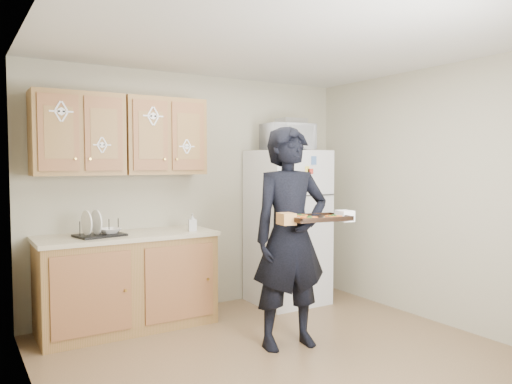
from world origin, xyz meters
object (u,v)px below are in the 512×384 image
microwave (288,137)px  dish_rack (100,227)px  refrigerator (287,227)px  person (290,237)px  baking_tray (316,219)px

microwave → dish_rack: bearing=-179.7°
refrigerator → microwave: 1.00m
microwave → dish_rack: microwave is taller
person → dish_rack: size_ratio=4.60×
refrigerator → baking_tray: (-0.72, -1.42, 0.27)m
refrigerator → person: size_ratio=0.91×
baking_tray → dish_rack: (-1.34, 1.45, -0.14)m
refrigerator → baking_tray: 1.61m
dish_rack → microwave: bearing=-2.2°
microwave → dish_rack: size_ratio=1.29×
dish_rack → person: bearing=-41.5°
baking_tray → dish_rack: baking_tray is taller
microwave → dish_rack: (-2.02, 0.08, -0.86)m
person → microwave: size_ratio=3.55×
refrigerator → dish_rack: (-2.06, 0.03, 0.13)m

